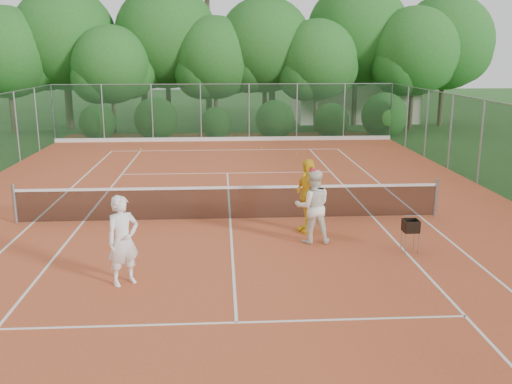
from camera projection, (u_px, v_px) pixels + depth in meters
ground at (230, 220)px, 16.19m from camera, size 120.00×120.00×0.00m
clay_court at (230, 220)px, 16.18m from camera, size 18.00×36.00×0.02m
club_building at (353, 99)px, 39.64m from camera, size 8.00×5.00×3.00m
tennis_net at (230, 202)px, 16.06m from camera, size 11.97×0.10×1.10m
player_white at (123, 240)px, 11.46m from camera, size 0.81×0.74×1.85m
player_center_grp at (313, 206)px, 14.02m from camera, size 0.90×0.71×1.88m
player_yellow at (308, 196)px, 14.85m from camera, size 0.84×1.24×1.95m
ball_hopper at (411, 227)px, 13.41m from camera, size 0.34×0.34×0.78m
stray_ball_a at (141, 149)px, 27.80m from camera, size 0.07×0.07×0.07m
stray_ball_b at (297, 152)px, 26.85m from camera, size 0.07×0.07×0.07m
stray_ball_c at (262, 148)px, 28.09m from camera, size 0.07×0.07×0.07m
court_markings at (230, 219)px, 16.18m from camera, size 11.03×23.83×0.01m
fence_back at (225, 113)px, 30.37m from camera, size 18.07×0.07×3.00m
tropical_treeline at (247, 44)px, 34.66m from camera, size 32.10×8.49×15.03m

